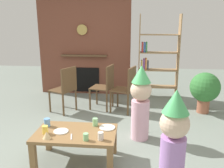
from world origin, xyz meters
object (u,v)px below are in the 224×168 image
(coffee_table, at_px, (76,137))
(potted_plant_tall, at_px, (205,89))
(paper_plate_front, at_px, (61,131))
(paper_plate_rear, at_px, (107,127))
(paper_cup_near_left, at_px, (47,122))
(child_with_cone_hat, at_px, (174,138))
(birthday_cake_slice, at_px, (47,135))
(dining_chair_right, at_px, (127,87))
(paper_cup_far_right, at_px, (95,122))
(dining_chair_middle, at_px, (106,84))
(paper_cup_far_left, at_px, (101,136))
(child_in_pink, at_px, (141,101))
(bookshelf, at_px, (155,60))
(dining_chair_left, at_px, (66,87))
(paper_cup_near_right, at_px, (86,137))
(paper_cup_center, at_px, (45,130))

(coffee_table, bearing_deg, potted_plant_tall, 42.86)
(paper_plate_front, xyz_separation_m, paper_plate_rear, (0.56, 0.17, 0.00))
(paper_cup_near_left, relative_size, child_with_cone_hat, 0.10)
(paper_cup_near_left, relative_size, birthday_cake_slice, 1.06)
(paper_cup_near_left, xyz_separation_m, dining_chair_right, (0.98, 1.68, 0.05))
(paper_plate_front, distance_m, paper_plate_rear, 0.58)
(paper_cup_near_left, relative_size, paper_cup_far_right, 1.03)
(dining_chair_middle, bearing_deg, paper_cup_far_left, 108.69)
(paper_plate_front, height_order, child_with_cone_hat, child_with_cone_hat)
(child_in_pink, height_order, dining_chair_right, child_in_pink)
(child_in_pink, height_order, dining_chair_middle, child_in_pink)
(paper_cup_far_right, height_order, dining_chair_right, dining_chair_right)
(bookshelf, height_order, paper_cup_far_left, bookshelf)
(paper_cup_far_right, xyz_separation_m, child_in_pink, (0.60, 0.52, 0.14))
(dining_chair_middle, bearing_deg, dining_chair_right, 176.16)
(paper_cup_near_left, distance_m, paper_plate_rear, 0.79)
(dining_chair_right, bearing_deg, child_with_cone_hat, 122.72)
(birthday_cake_slice, bearing_deg, potted_plant_tall, 41.89)
(paper_cup_near_left, relative_size, dining_chair_right, 0.12)
(paper_plate_rear, height_order, dining_chair_middle, dining_chair_middle)
(paper_plate_front, distance_m, child_in_pink, 1.25)
(coffee_table, bearing_deg, dining_chair_left, 109.85)
(birthday_cake_slice, bearing_deg, paper_cup_near_right, -0.14)
(potted_plant_tall, bearing_deg, paper_cup_far_right, -137.25)
(birthday_cake_slice, relative_size, child_in_pink, 0.09)
(paper_cup_center, relative_size, paper_plate_front, 0.55)
(birthday_cake_slice, distance_m, dining_chair_left, 1.90)
(paper_plate_rear, distance_m, child_in_pink, 0.74)
(potted_plant_tall, bearing_deg, paper_plate_rear, -133.71)
(coffee_table, xyz_separation_m, potted_plant_tall, (2.07, 1.92, 0.14))
(paper_cup_center, xyz_separation_m, birthday_cake_slice, (0.06, -0.12, -0.01))
(paper_cup_near_right, relative_size, child_in_pink, 0.08)
(bookshelf, relative_size, paper_plate_rear, 9.47)
(birthday_cake_slice, height_order, child_in_pink, child_in_pink)
(child_in_pink, bearing_deg, paper_cup_near_left, -15.80)
(paper_cup_far_right, distance_m, child_in_pink, 0.80)
(paper_cup_near_right, bearing_deg, paper_cup_center, 167.27)
(paper_plate_front, bearing_deg, coffee_table, 4.22)
(birthday_cake_slice, height_order, dining_chair_middle, dining_chair_middle)
(paper_cup_center, distance_m, child_with_cone_hat, 1.52)
(bookshelf, xyz_separation_m, child_with_cone_hat, (-0.04, -3.24, -0.29))
(bookshelf, bearing_deg, coffee_table, -112.14)
(paper_plate_rear, bearing_deg, paper_cup_near_right, -120.47)
(paper_cup_near_left, height_order, birthday_cake_slice, paper_cup_near_left)
(paper_cup_center, bearing_deg, child_with_cone_hat, -11.37)
(coffee_table, xyz_separation_m, paper_cup_far_right, (0.21, 0.20, 0.12))
(dining_chair_middle, height_order, potted_plant_tall, dining_chair_middle)
(bookshelf, distance_m, dining_chair_middle, 1.42)
(paper_cup_far_right, height_order, child_in_pink, child_in_pink)
(paper_cup_center, height_order, child_with_cone_hat, child_with_cone_hat)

